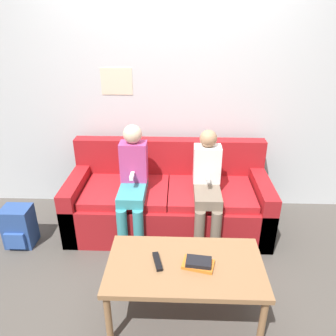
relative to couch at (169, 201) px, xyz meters
The scene contains 9 objects.
ground_plane 0.58m from the couch, 90.00° to the right, with size 10.00×10.00×0.00m, color #4C4742.
wall_back 1.13m from the couch, 90.02° to the left, with size 8.00×0.06×2.60m.
couch is the anchor object (origin of this frame).
coffee_table 1.08m from the couch, 82.18° to the right, with size 1.04×0.57×0.44m.
person_left 0.48m from the couch, 149.14° to the right, with size 0.24×0.54×1.07m.
person_right 0.50m from the couch, 29.02° to the right, with size 0.24×0.54×1.03m.
tv_remote 1.08m from the couch, 92.04° to the right, with size 0.08×0.17×0.02m.
book_stack 1.12m from the couch, 77.86° to the right, with size 0.23×0.17×0.05m.
backpack 1.39m from the couch, 165.37° to the right, with size 0.25×0.23×0.38m.
Camera 1 is at (0.09, -2.24, 1.95)m, focal length 35.00 mm.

